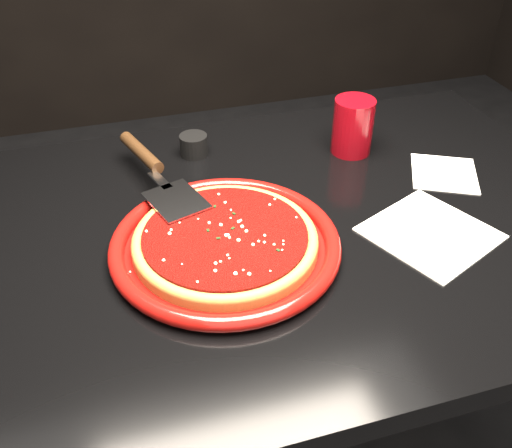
{
  "coord_description": "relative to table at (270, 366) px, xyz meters",
  "views": [
    {
      "loc": [
        -0.25,
        -0.74,
        1.34
      ],
      "look_at": [
        -0.04,
        -0.02,
        0.77
      ],
      "focal_mm": 40.0,
      "sensor_mm": 36.0,
      "label": 1
    }
  ],
  "objects": [
    {
      "name": "pizza_crust",
      "position": [
        -0.1,
        -0.05,
        0.39
      ],
      "size": [
        0.38,
        0.38,
        0.01
      ],
      "primitive_type": "cylinder",
      "rotation": [
        0.0,
        0.0,
        -0.33
      ],
      "color": "brown",
      "rests_on": "plate"
    },
    {
      "name": "napkin_b",
      "position": [
        0.37,
        0.06,
        0.38
      ],
      "size": [
        0.17,
        0.17,
        0.0
      ],
      "primitive_type": "cube",
      "rotation": [
        0.0,
        0.0,
        -0.47
      ],
      "color": "white",
      "rests_on": "table"
    },
    {
      "name": "plate",
      "position": [
        -0.1,
        -0.05,
        0.39
      ],
      "size": [
        0.47,
        0.47,
        0.03
      ],
      "primitive_type": "cylinder",
      "rotation": [
        0.0,
        0.0,
        -0.33
      ],
      "color": "maroon",
      "rests_on": "table"
    },
    {
      "name": "napkin_a",
      "position": [
        0.24,
        -0.1,
        0.38
      ],
      "size": [
        0.24,
        0.24,
        0.0
      ],
      "primitive_type": "cube",
      "rotation": [
        0.0,
        0.0,
        0.41
      ],
      "color": "white",
      "rests_on": "table"
    },
    {
      "name": "ramekin",
      "position": [
        -0.08,
        0.27,
        0.4
      ],
      "size": [
        0.07,
        0.07,
        0.04
      ],
      "primitive_type": "cylinder",
      "rotation": [
        0.0,
        0.0,
        -0.35
      ],
      "color": "black",
      "rests_on": "table"
    },
    {
      "name": "pizza_sauce",
      "position": [
        -0.1,
        -0.05,
        0.41
      ],
      "size": [
        0.33,
        0.33,
        0.01
      ],
      "primitive_type": "cylinder",
      "rotation": [
        0.0,
        0.0,
        -0.33
      ],
      "color": "maroon",
      "rests_on": "plate"
    },
    {
      "name": "cup",
      "position": [
        0.23,
        0.2,
        0.43
      ],
      "size": [
        0.11,
        0.11,
        0.11
      ],
      "primitive_type": "cylinder",
      "rotation": [
        0.0,
        0.0,
        0.37
      ],
      "color": "maroon",
      "rests_on": "table"
    },
    {
      "name": "basil_flecks",
      "position": [
        -0.1,
        -0.05,
        0.41
      ],
      "size": [
        0.23,
        0.23,
        0.0
      ],
      "primitive_type": null,
      "color": "black",
      "rests_on": "plate"
    },
    {
      "name": "table",
      "position": [
        0.0,
        0.0,
        0.0
      ],
      "size": [
        1.2,
        0.8,
        0.75
      ],
      "primitive_type": "cube",
      "color": "black",
      "rests_on": "floor"
    },
    {
      "name": "pizza_server",
      "position": [
        -0.17,
        0.15,
        0.42
      ],
      "size": [
        0.2,
        0.37,
        0.03
      ],
      "primitive_type": null,
      "rotation": [
        0.0,
        0.0,
        0.31
      ],
      "color": "silver",
      "rests_on": "plate"
    },
    {
      "name": "pizza_crust_rim",
      "position": [
        -0.1,
        -0.05,
        0.4
      ],
      "size": [
        0.38,
        0.38,
        0.02
      ],
      "primitive_type": "torus",
      "rotation": [
        0.0,
        0.0,
        -0.33
      ],
      "color": "brown",
      "rests_on": "plate"
    },
    {
      "name": "parmesan_dusting",
      "position": [
        -0.1,
        -0.05,
        0.41
      ],
      "size": [
        0.25,
        0.25,
        0.01
      ],
      "primitive_type": null,
      "color": "beige",
      "rests_on": "plate"
    }
  ]
}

